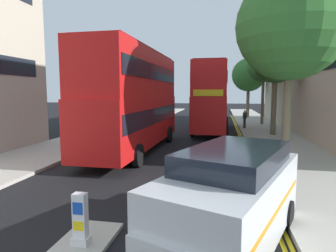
# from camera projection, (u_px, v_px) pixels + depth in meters

# --- Properties ---
(sidewalk_right) EXTENTS (4.00, 80.00, 0.14)m
(sidewalk_right) POSITION_uv_depth(u_px,v_px,m) (283.00, 148.00, 17.01)
(sidewalk_right) COLOR #ADA89E
(sidewalk_right) RESTS_ON ground
(sidewalk_left) EXTENTS (4.00, 80.00, 0.14)m
(sidewalk_left) POSITION_uv_depth(u_px,v_px,m) (79.00, 141.00, 19.38)
(sidewalk_left) COLOR #ADA89E
(sidewalk_left) RESTS_ON ground
(kerb_line_outer) EXTENTS (0.10, 56.00, 0.01)m
(kerb_line_outer) POSITION_uv_depth(u_px,v_px,m) (250.00, 154.00, 15.45)
(kerb_line_outer) COLOR yellow
(kerb_line_outer) RESTS_ON ground
(kerb_line_inner) EXTENTS (0.10, 56.00, 0.01)m
(kerb_line_inner) POSITION_uv_depth(u_px,v_px,m) (247.00, 154.00, 15.48)
(kerb_line_inner) COLOR yellow
(kerb_line_inner) RESTS_ON ground
(traffic_island) EXTENTS (1.10, 2.20, 0.10)m
(traffic_island) POSITION_uv_depth(u_px,v_px,m) (81.00, 246.00, 6.12)
(traffic_island) COLOR #ADA89E
(traffic_island) RESTS_ON ground
(keep_left_bollard) EXTENTS (0.36, 0.28, 1.11)m
(keep_left_bollard) POSITION_uv_depth(u_px,v_px,m) (80.00, 221.00, 6.06)
(keep_left_bollard) COLOR silver
(keep_left_bollard) RESTS_ON traffic_island
(double_decker_bus_away) EXTENTS (3.01, 10.87, 5.64)m
(double_decker_bus_away) POSITION_uv_depth(u_px,v_px,m) (135.00, 98.00, 16.07)
(double_decker_bus_away) COLOR red
(double_decker_bus_away) RESTS_ON ground
(double_decker_bus_oncoming) EXTENTS (2.91, 10.84, 5.64)m
(double_decker_bus_oncoming) POSITION_uv_depth(u_px,v_px,m) (212.00, 96.00, 24.49)
(double_decker_bus_oncoming) COLOR red
(double_decker_bus_oncoming) RESTS_ON ground
(taxi_minivan) EXTENTS (3.49, 5.16, 2.12)m
(taxi_minivan) POSITION_uv_depth(u_px,v_px,m) (231.00, 198.00, 6.14)
(taxi_minivan) COLOR silver
(taxi_minivan) RESTS_ON ground
(pedestrian_far) EXTENTS (0.34, 0.22, 1.62)m
(pedestrian_far) POSITION_uv_depth(u_px,v_px,m) (245.00, 119.00, 25.97)
(pedestrian_far) COLOR #2D2D38
(pedestrian_far) RESTS_ON sidewalk_right
(street_tree_near) EXTENTS (3.27, 3.27, 7.49)m
(street_tree_near) POSITION_uv_depth(u_px,v_px,m) (264.00, 66.00, 28.70)
(street_tree_near) COLOR #6B6047
(street_tree_near) RESTS_ON sidewalk_right
(street_tree_mid) EXTENTS (4.36, 4.36, 8.00)m
(street_tree_mid) POSITION_uv_depth(u_px,v_px,m) (291.00, 26.00, 11.54)
(street_tree_mid) COLOR #6B6047
(street_tree_mid) RESTS_ON sidewalk_right
(street_tree_far) EXTENTS (3.35, 3.35, 7.23)m
(street_tree_far) POSITION_uv_depth(u_px,v_px,m) (276.00, 61.00, 21.22)
(street_tree_far) COLOR #6B6047
(street_tree_far) RESTS_ON sidewalk_right
(street_tree_distant) EXTENTS (4.30, 4.30, 7.62)m
(street_tree_distant) POSITION_uv_depth(u_px,v_px,m) (249.00, 75.00, 37.30)
(street_tree_distant) COLOR #6B6047
(street_tree_distant) RESTS_ON sidewalk_right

